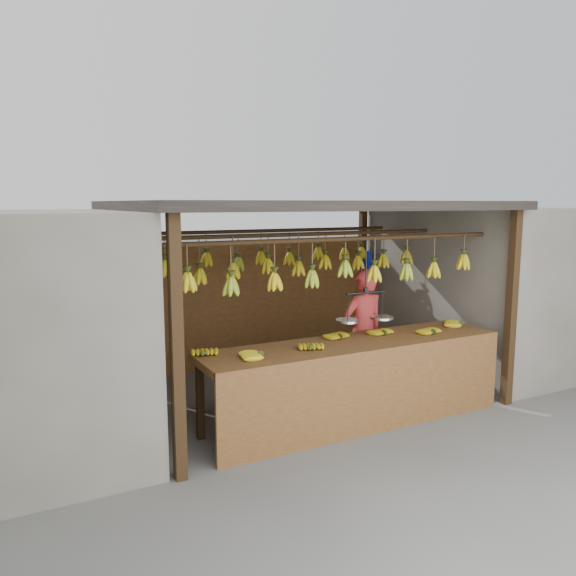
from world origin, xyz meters
TOP-DOWN VIEW (x-y plane):
  - ground at (0.00, 0.00)m, footprint 80.00×80.00m
  - stall at (0.00, 0.33)m, footprint 4.30×3.30m
  - neighbor_right at (3.60, 0.00)m, footprint 3.00×3.00m
  - counter at (0.06, -1.23)m, footprint 3.48×0.79m
  - hanging_bananas at (-0.00, 0.00)m, footprint 3.58×2.24m
  - balance_scale at (0.28, -1.00)m, footprint 0.69×0.29m
  - vendor at (0.65, -0.45)m, footprint 0.60×0.41m
  - bag_bundles at (1.94, 1.35)m, footprint 0.08×0.26m

SIDE VIEW (x-z plane):
  - ground at x=0.00m, z-range 0.00..0.00m
  - counter at x=0.06m, z-range 0.23..1.19m
  - vendor at x=0.65m, z-range 0.00..1.60m
  - bag_bundles at x=1.94m, z-range 0.32..1.63m
  - neighbor_right at x=3.60m, z-range 0.00..2.30m
  - balance_scale at x=0.28m, z-range 0.70..1.61m
  - hanging_bananas at x=0.00m, z-range 1.42..1.82m
  - stall at x=0.00m, z-range 0.77..3.17m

